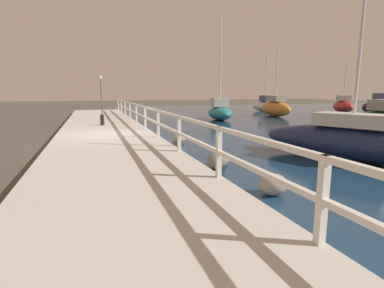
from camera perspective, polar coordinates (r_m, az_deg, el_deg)
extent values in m
plane|color=#4C473D|center=(13.10, -15.93, 0.45)|extent=(120.00, 120.00, 0.00)
cube|color=beige|center=(13.08, -15.96, 1.12)|extent=(4.01, 36.00, 0.31)
cube|color=silver|center=(3.79, 23.55, -9.86)|extent=(0.10, 0.10, 1.07)
cube|color=silver|center=(6.20, 5.13, -1.54)|extent=(0.10, 0.10, 1.07)
cube|color=silver|center=(8.94, -2.46, 2.03)|extent=(0.10, 0.10, 1.07)
cube|color=silver|center=(11.78, -6.46, 3.89)|extent=(0.10, 0.10, 1.07)
cube|color=silver|center=(14.66, -8.90, 5.02)|extent=(0.10, 0.10, 1.07)
cube|color=silver|center=(17.56, -10.55, 5.77)|extent=(0.10, 0.10, 1.07)
cube|color=silver|center=(20.47, -11.73, 6.30)|extent=(0.10, 0.10, 1.07)
cube|color=silver|center=(23.40, -12.61, 6.70)|extent=(0.10, 0.10, 1.07)
cube|color=silver|center=(26.32, -13.30, 7.01)|extent=(0.10, 0.10, 1.07)
cube|color=silver|center=(29.25, -13.86, 7.26)|extent=(0.10, 0.10, 1.07)
cube|color=silver|center=(13.18, -7.86, 6.66)|extent=(0.09, 32.50, 0.08)
cube|color=silver|center=(13.21, -7.81, 4.52)|extent=(0.09, 32.50, 0.08)
ellipsoid|color=gray|center=(8.67, 5.89, -2.98)|extent=(0.39, 0.35, 0.29)
ellipsoid|color=#666056|center=(8.16, 4.74, -3.30)|extent=(0.57, 0.51, 0.43)
ellipsoid|color=gray|center=(12.17, -2.50, 1.04)|extent=(0.52, 0.47, 0.39)
ellipsoid|color=gray|center=(6.34, 15.17, -7.44)|extent=(0.59, 0.53, 0.44)
cylinder|color=black|center=(16.64, -16.71, 4.25)|extent=(0.21, 0.21, 0.47)
sphere|color=black|center=(16.62, -16.76, 5.18)|extent=(0.19, 0.19, 0.19)
cylinder|color=#514C47|center=(21.01, -16.88, 8.22)|extent=(0.07, 0.07, 2.57)
sphere|color=beige|center=(21.02, -17.07, 12.03)|extent=(0.23, 0.23, 0.23)
ellipsoid|color=orange|center=(26.50, 15.55, 6.49)|extent=(1.77, 4.80, 1.26)
cube|color=#9E937F|center=(26.47, 15.64, 8.36)|extent=(1.08, 2.00, 0.47)
cylinder|color=silver|center=(26.49, 15.83, 12.32)|extent=(0.09, 0.09, 4.13)
ellipsoid|color=#1E707A|center=(22.35, 5.31, 5.85)|extent=(2.16, 3.82, 0.97)
cube|color=beige|center=(22.30, 5.34, 7.89)|extent=(1.29, 1.31, 0.63)
cylinder|color=silver|center=(22.39, 5.47, 15.28)|extent=(0.09, 0.09, 6.39)
ellipsoid|color=red|center=(33.87, 26.80, 6.40)|extent=(2.87, 4.10, 1.19)
cube|color=beige|center=(33.84, 26.92, 7.84)|extent=(1.47, 1.69, 0.51)
cylinder|color=silver|center=(33.85, 27.12, 10.38)|extent=(0.09, 0.09, 3.52)
ellipsoid|color=black|center=(30.12, 32.62, 5.73)|extent=(1.38, 4.03, 1.34)
cube|color=#4C566B|center=(30.09, 32.80, 7.57)|extent=(0.90, 1.66, 0.61)
ellipsoid|color=white|center=(32.68, 13.71, 6.97)|extent=(2.04, 3.59, 1.05)
cube|color=#4C566B|center=(32.65, 13.77, 8.44)|extent=(1.04, 1.16, 0.62)
cylinder|color=silver|center=(32.67, 13.92, 11.99)|extent=(0.09, 0.09, 4.67)
ellipsoid|color=#192347|center=(10.31, 28.06, 0.10)|extent=(3.60, 5.93, 1.03)
cube|color=beige|center=(10.22, 28.38, 4.03)|extent=(1.77, 2.39, 0.39)
cylinder|color=silver|center=(10.29, 29.48, 16.77)|extent=(0.09, 0.09, 4.96)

